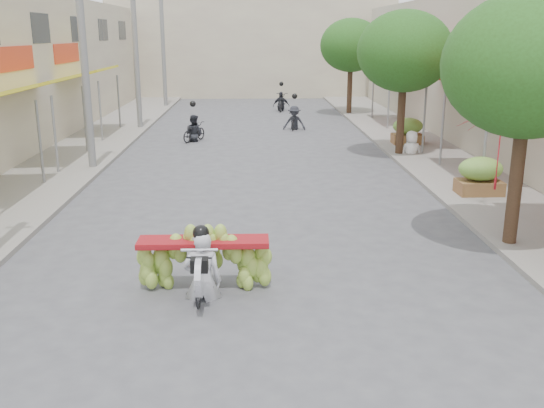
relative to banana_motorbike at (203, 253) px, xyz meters
The scene contains 18 objects.
ground 2.18m from the banana_motorbike, 62.90° to the right, with size 120.00×120.00×0.00m, color #505155.
sidewalk_left 14.53m from the banana_motorbike, 114.72° to the left, with size 4.00×60.00×0.12m, color gray.
sidewalk_right 15.40m from the banana_motorbike, 58.97° to the left, with size 4.00×60.00×0.12m, color gray.
far_building 36.30m from the banana_motorbike, 88.53° to the left, with size 20.00×6.00×7.00m, color #BFB297.
utility_pole_mid 11.59m from the banana_motorbike, 113.70° to the left, with size 0.60×0.24×8.00m.
utility_pole_far 19.97m from the banana_motorbike, 103.12° to the left, with size 0.60×0.24×8.00m.
utility_pole_back 28.72m from the banana_motorbike, 99.01° to the left, with size 0.60×0.24×8.00m.
street_tree_near 7.35m from the banana_motorbike, 19.02° to the left, with size 3.40×3.40×5.25m.
street_tree_mid 14.06m from the banana_motorbike, 62.54° to the left, with size 3.40×3.40×5.25m.
street_tree_far 25.18m from the banana_motorbike, 75.33° to the left, with size 3.40×3.40×5.25m.
produce_crate_mid 9.44m from the banana_motorbike, 40.92° to the left, with size 1.20×0.88×1.16m.
produce_crate_far 15.87m from the banana_motorbike, 63.31° to the left, with size 1.20×0.88×1.16m.
banana_motorbike is the anchor object (origin of this frame).
market_umbrella 8.54m from the banana_motorbike, 33.51° to the left, with size 2.48×2.48×1.94m.
pedestrian 13.95m from the banana_motorbike, 60.89° to the left, with size 0.88×0.60×1.66m.
bg_motorbike_a 15.77m from the banana_motorbike, 95.80° to the left, with size 1.16×1.52×1.95m.
bg_motorbike_b 18.99m from the banana_motorbike, 81.28° to the left, with size 1.15×1.58×1.95m.
bg_motorbike_c 26.19m from the banana_motorbike, 84.29° to the left, with size 1.04×1.87×1.95m.
Camera 1 is at (-0.06, -8.03, 4.39)m, focal length 40.00 mm.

